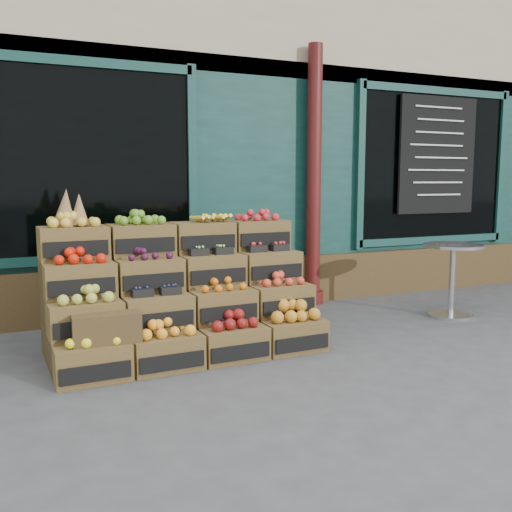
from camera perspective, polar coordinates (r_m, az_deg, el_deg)
name	(u,v)px	position (r m, az deg, el deg)	size (l,w,h in m)	color
ground	(310,361)	(5.06, 5.42, -10.43)	(60.00, 60.00, 0.00)	#434346
shop_facade	(156,128)	(9.63, -9.99, 12.47)	(12.00, 6.24, 4.80)	#103933
crate_display	(180,300)	(5.33, -7.59, -4.42)	(2.41, 1.21, 1.49)	brown
spare_crates	(106,343)	(4.78, -14.74, -8.45)	(0.55, 0.39, 0.52)	brown
bistro_table	(452,272)	(6.88, 19.02, -1.50)	(0.67, 0.67, 0.84)	#B5B7BC
shopkeeper	(88,233)	(7.18, -16.48, 2.25)	(0.68, 0.45, 1.86)	#185523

